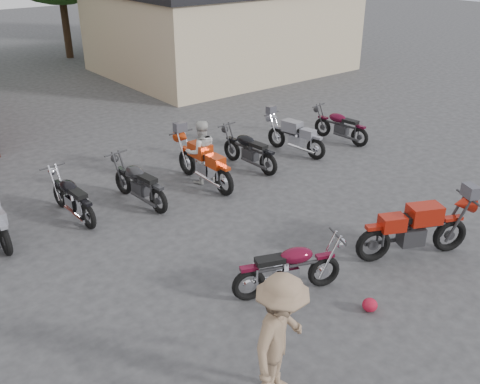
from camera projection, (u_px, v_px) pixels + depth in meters
ground at (344, 281)px, 9.59m from camera, size 90.00×90.00×0.00m
stucco_building at (222, 30)px, 24.20m from camera, size 10.00×8.00×3.50m
vintage_motorcycle at (290, 265)px, 9.05m from camera, size 1.99×1.28×1.10m
sportbike at (416, 226)px, 10.07m from camera, size 2.32×1.61×1.29m
helmet at (370, 305)px, 8.77m from camera, size 0.27×0.27×0.23m
person_light at (201, 152)px, 13.11m from camera, size 0.94×0.83×1.61m
person_tan at (281, 339)px, 6.82m from camera, size 1.40×1.15×1.88m
row_bike_2 at (72, 195)px, 11.56m from camera, size 0.71×1.86×1.06m
row_bike_3 at (138, 181)px, 12.18m from camera, size 0.83×1.97×1.11m
row_bike_4 at (204, 161)px, 13.09m from camera, size 0.72×2.16×1.25m
row_bike_5 at (249, 148)px, 14.08m from camera, size 0.78×1.96×1.11m
row_bike_6 at (295, 134)px, 15.03m from camera, size 0.93×2.00×1.11m
row_bike_7 at (340, 124)px, 15.95m from camera, size 0.84×1.89×1.06m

